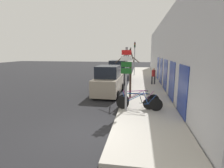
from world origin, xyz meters
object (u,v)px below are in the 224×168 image
(bicycle_0, at_px, (139,103))
(parked_car_1, at_px, (118,73))
(street_tree, at_px, (130,74))
(signpost, at_px, (126,76))
(parked_car_0, at_px, (109,81))
(traffic_light, at_px, (135,54))
(bicycle_2, at_px, (138,99))
(bicycle_1, at_px, (136,102))
(pedestrian_near, at_px, (153,75))

(bicycle_0, xyz_separation_m, parked_car_1, (-2.33, 9.51, 0.50))
(street_tree, bearing_deg, signpost, -91.22)
(parked_car_0, xyz_separation_m, traffic_light, (1.66, 10.52, 2.02))
(parked_car_0, xyz_separation_m, street_tree, (1.73, -1.43, 0.83))
(bicycle_2, relative_size, parked_car_0, 0.54)
(bicycle_1, relative_size, pedestrian_near, 1.25)
(pedestrian_near, distance_m, street_tree, 5.96)
(bicycle_0, distance_m, street_tree, 2.93)
(bicycle_2, relative_size, traffic_light, 0.54)
(bicycle_1, bearing_deg, street_tree, 30.63)
(parked_car_1, distance_m, traffic_light, 5.60)
(bicycle_1, distance_m, street_tree, 2.60)
(bicycle_0, xyz_separation_m, bicycle_2, (-0.04, 0.70, -0.01))
(bicycle_0, relative_size, parked_car_1, 0.61)
(bicycle_1, bearing_deg, pedestrian_near, 7.17)
(signpost, bearing_deg, pedestrian_near, 75.83)
(pedestrian_near, bearing_deg, bicycle_1, -118.94)
(parked_car_1, bearing_deg, pedestrian_near, -20.05)
(parked_car_0, bearing_deg, signpost, -66.13)
(bicycle_1, relative_size, bicycle_2, 0.82)
(parked_car_1, bearing_deg, bicycle_0, -75.43)
(bicycle_0, xyz_separation_m, bicycle_1, (-0.19, 0.37, -0.05))
(signpost, distance_m, street_tree, 2.62)
(parked_car_1, xyz_separation_m, traffic_light, (1.59, 4.99, 1.97))
(parked_car_1, bearing_deg, bicycle_1, -76.03)
(parked_car_1, height_order, pedestrian_near, parked_car_1)
(parked_car_0, bearing_deg, bicycle_2, -52.91)
(bicycle_0, distance_m, parked_car_0, 4.67)
(bicycle_2, distance_m, parked_car_1, 9.11)
(parked_car_0, relative_size, pedestrian_near, 2.81)
(bicycle_0, bearing_deg, parked_car_1, 16.44)
(pedestrian_near, bearing_deg, parked_car_0, -149.87)
(parked_car_1, height_order, street_tree, street_tree)
(bicycle_1, bearing_deg, signpost, 147.65)
(signpost, xyz_separation_m, bicycle_2, (0.68, 0.77, -1.47))
(parked_car_0, bearing_deg, parked_car_1, 90.63)
(street_tree, bearing_deg, bicycle_1, -77.75)
(signpost, distance_m, pedestrian_near, 8.48)
(parked_car_0, bearing_deg, bicycle_0, -57.61)
(bicycle_0, bearing_deg, parked_car_0, 33.74)
(bicycle_0, relative_size, street_tree, 0.73)
(signpost, relative_size, bicycle_0, 1.35)
(signpost, distance_m, parked_car_1, 9.75)
(parked_car_0, distance_m, street_tree, 2.39)
(bicycle_2, relative_size, street_tree, 0.71)
(pedestrian_near, bearing_deg, bicycle_0, -117.13)
(signpost, bearing_deg, bicycle_0, 4.94)
(pedestrian_near, relative_size, traffic_light, 0.36)
(bicycle_2, relative_size, parked_car_1, 0.59)
(bicycle_2, xyz_separation_m, street_tree, (-0.62, 1.84, 1.29))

